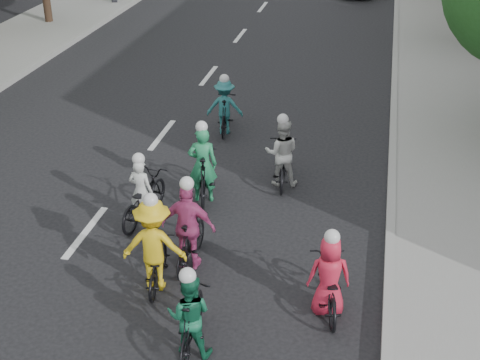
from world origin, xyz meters
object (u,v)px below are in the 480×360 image
(cyclist_2, at_px, (155,251))
(cyclist_6, at_px, (282,159))
(cyclist_0, at_px, (143,197))
(cyclist_3, at_px, (190,233))
(cyclist_7, at_px, (225,110))
(cyclist_5, at_px, (204,172))
(cyclist_4, at_px, (329,282))
(cyclist_1, at_px, (191,319))

(cyclist_2, xyz_separation_m, cyclist_6, (1.56, 4.36, -0.11))
(cyclist_0, xyz_separation_m, cyclist_3, (1.40, -1.39, 0.15))
(cyclist_7, bearing_deg, cyclist_5, 89.34)
(cyclist_7, bearing_deg, cyclist_6, 120.08)
(cyclist_2, bearing_deg, cyclist_7, -94.60)
(cyclist_2, bearing_deg, cyclist_5, -97.88)
(cyclist_0, height_order, cyclist_4, cyclist_4)
(cyclist_1, distance_m, cyclist_5, 4.88)
(cyclist_0, height_order, cyclist_6, cyclist_6)
(cyclist_0, distance_m, cyclist_2, 2.37)
(cyclist_3, xyz_separation_m, cyclist_7, (-0.79, 6.21, -0.05))
(cyclist_0, distance_m, cyclist_7, 4.86)
(cyclist_2, xyz_separation_m, cyclist_3, (0.42, 0.75, -0.04))
(cyclist_1, bearing_deg, cyclist_6, -99.18)
(cyclist_1, xyz_separation_m, cyclist_6, (0.50, 5.84, 0.01))
(cyclist_3, distance_m, cyclist_4, 2.75)
(cyclist_0, xyz_separation_m, cyclist_4, (4.03, -2.18, 0.02))
(cyclist_4, xyz_separation_m, cyclist_6, (-1.48, 4.40, 0.05))
(cyclist_1, height_order, cyclist_4, cyclist_4)
(cyclist_1, bearing_deg, cyclist_3, -78.05)
(cyclist_2, xyz_separation_m, cyclist_5, (0.01, 3.29, -0.07))
(cyclist_3, bearing_deg, cyclist_2, 62.95)
(cyclist_3, height_order, cyclist_6, cyclist_3)
(cyclist_1, xyz_separation_m, cyclist_5, (-1.05, 4.76, 0.05))
(cyclist_2, relative_size, cyclist_6, 1.05)
(cyclist_1, xyz_separation_m, cyclist_2, (-1.06, 1.47, 0.12))
(cyclist_0, bearing_deg, cyclist_3, 143.02)
(cyclist_0, bearing_deg, cyclist_5, -123.34)
(cyclist_2, bearing_deg, cyclist_6, -117.42)
(cyclist_1, height_order, cyclist_5, cyclist_5)
(cyclist_2, height_order, cyclist_6, cyclist_2)
(cyclist_1, relative_size, cyclist_7, 1.02)
(cyclist_2, bearing_deg, cyclist_0, -72.95)
(cyclist_4, height_order, cyclist_5, cyclist_5)
(cyclist_0, height_order, cyclist_7, cyclist_7)
(cyclist_0, relative_size, cyclist_3, 1.03)
(cyclist_3, distance_m, cyclist_7, 6.26)
(cyclist_5, xyz_separation_m, cyclist_7, (-0.39, 3.68, -0.02))
(cyclist_5, height_order, cyclist_6, cyclist_5)
(cyclist_4, distance_m, cyclist_7, 7.79)
(cyclist_3, bearing_deg, cyclist_6, -105.90)
(cyclist_1, bearing_deg, cyclist_2, -58.44)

